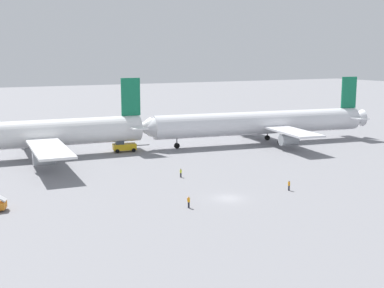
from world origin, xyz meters
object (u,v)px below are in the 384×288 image
Objects in this scene: ground_crew_ramp_agent_by_cones at (189,202)px; ground_crew_wing_walker_right at (181,173)px; airliner_being_pushed at (262,123)px; airliner_at_gate_left at (30,135)px; ground_crew_marshaller_foreground at (289,185)px; pushback_tug at (124,146)px.

ground_crew_wing_walker_right is at bearing 67.60° from ground_crew_ramp_agent_by_cones.
airliner_being_pushed is 41.25m from ground_crew_wing_walker_right.
ground_crew_marshaller_foreground is at bearing -54.56° from airliner_at_gate_left.
airliner_at_gate_left is 33.00× the size of ground_crew_marshaller_foreground.
airliner_being_pushed is 37.47× the size of ground_crew_wing_walker_right.
ground_crew_wing_walker_right is at bearing 125.84° from ground_crew_marshaller_foreground.
ground_crew_wing_walker_right is (-33.82, -23.23, -4.23)m from airliner_being_pushed.
pushback_tug is (-34.59, 4.83, -3.78)m from airliner_being_pushed.
pushback_tug is 5.12× the size of ground_crew_marshaller_foreground.
airliner_being_pushed reaches higher than pushback_tug.
ground_crew_ramp_agent_by_cones is at bearing -97.96° from pushback_tug.
airliner_at_gate_left is 36.65m from ground_crew_wing_walker_right.
airliner_at_gate_left is 55.20m from airliner_being_pushed.
airliner_being_pushed is 35.13m from pushback_tug.
airliner_at_gate_left is at bearing 125.44° from ground_crew_marshaller_foreground.
pushback_tug is 5.28× the size of ground_crew_wing_walker_right.
pushback_tug is at bearing 172.05° from airliner_being_pushed.
ground_crew_marshaller_foreground is (18.78, 1.08, -0.05)m from ground_crew_ramp_agent_by_cones.
pushback_tug is at bearing -4.73° from airliner_at_gate_left.
ground_crew_wing_walker_right is at bearing -54.79° from airliner_at_gate_left.
ground_crew_marshaller_foreground is (12.44, -44.22, -0.42)m from pushback_tug.
airliner_at_gate_left is 31.23× the size of ground_crew_ramp_agent_by_cones.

